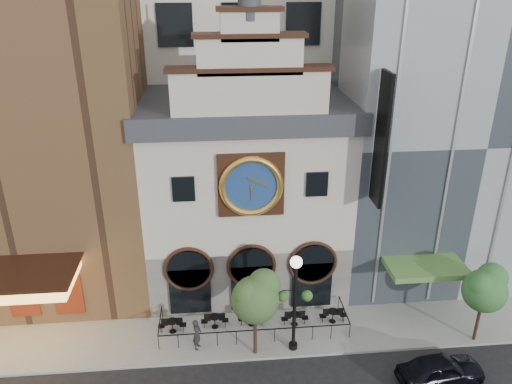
{
  "coord_description": "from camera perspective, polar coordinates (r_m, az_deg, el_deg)",
  "views": [
    {
      "loc": [
        -2.0,
        -20.58,
        19.08
      ],
      "look_at": [
        0.46,
        6.0,
        7.2
      ],
      "focal_mm": 35.0,
      "sensor_mm": 36.0,
      "label": 1
    }
  ],
  "objects": [
    {
      "name": "retail_building",
      "position": [
        35.2,
        20.32,
        7.8
      ],
      "size": [
        14.0,
        14.4,
        20.0
      ],
      "color": "gray",
      "rests_on": "ground"
    },
    {
      "name": "bistro_4",
      "position": [
        30.39,
        8.77,
        -13.75
      ],
      "size": [
        1.58,
        0.68,
        0.9
      ],
      "color": "black",
      "rests_on": "sidewalk"
    },
    {
      "name": "ground",
      "position": [
        28.13,
        0.2,
        -18.71
      ],
      "size": [
        120.0,
        120.0,
        0.0
      ],
      "primitive_type": "plane",
      "color": "black",
      "rests_on": "ground"
    },
    {
      "name": "clock_building",
      "position": [
        31.05,
        -1.16,
        0.47
      ],
      "size": [
        12.6,
        8.78,
        18.65
      ],
      "color": "#605E5B",
      "rests_on": "ground"
    },
    {
      "name": "car_right",
      "position": [
        28.12,
        20.36,
        -18.51
      ],
      "size": [
        4.61,
        2.36,
        1.5
      ],
      "primitive_type": "imported",
      "rotation": [
        0.0,
        0.0,
        1.71
      ],
      "color": "black",
      "rests_on": "ground"
    },
    {
      "name": "bistro_1",
      "position": [
        29.77,
        -4.74,
        -14.44
      ],
      "size": [
        1.58,
        0.68,
        0.9
      ],
      "color": "black",
      "rests_on": "sidewalk"
    },
    {
      "name": "theater_building",
      "position": [
        33.09,
        -25.04,
        10.51
      ],
      "size": [
        14.0,
        15.6,
        25.0
      ],
      "color": "brown",
      "rests_on": "ground"
    },
    {
      "name": "sidewalk",
      "position": [
        29.96,
        -0.27,
        -15.37
      ],
      "size": [
        44.0,
        5.0,
        0.15
      ],
      "primitive_type": "cube",
      "color": "gray",
      "rests_on": "ground"
    },
    {
      "name": "bistro_2",
      "position": [
        29.84,
        -0.51,
        -14.23
      ],
      "size": [
        1.58,
        0.68,
        0.9
      ],
      "color": "black",
      "rests_on": "sidewalk"
    },
    {
      "name": "pedestrian",
      "position": [
        28.22,
        -6.76,
        -15.86
      ],
      "size": [
        0.61,
        0.76,
        1.84
      ],
      "primitive_type": "imported",
      "rotation": [
        0.0,
        0.0,
        1.29
      ],
      "color": "#222227",
      "rests_on": "sidewalk"
    },
    {
      "name": "bistro_0",
      "position": [
        29.74,
        -9.55,
        -14.78
      ],
      "size": [
        1.58,
        0.68,
        0.9
      ],
      "color": "black",
      "rests_on": "sidewalk"
    },
    {
      "name": "lamppost",
      "position": [
        26.47,
        4.49,
        -11.49
      ],
      "size": [
        1.86,
        0.66,
        5.81
      ],
      "rotation": [
        0.0,
        0.0,
        -0.05
      ],
      "color": "black",
      "rests_on": "sidewalk"
    },
    {
      "name": "cafe_railing",
      "position": [
        29.63,
        -0.28,
        -14.59
      ],
      "size": [
        10.6,
        2.6,
        0.9
      ],
      "primitive_type": null,
      "color": "black",
      "rests_on": "sidewalk"
    },
    {
      "name": "tree_left",
      "position": [
        26.09,
        -0.01,
        -11.81
      ],
      "size": [
        2.59,
        2.5,
        5.0
      ],
      "color": "#382619",
      "rests_on": "sidewalk"
    },
    {
      "name": "bistro_3",
      "position": [
        29.93,
        4.45,
        -14.18
      ],
      "size": [
        1.58,
        0.68,
        0.9
      ],
      "color": "black",
      "rests_on": "sidewalk"
    },
    {
      "name": "tree_right",
      "position": [
        29.75,
        24.75,
        -9.88
      ],
      "size": [
        2.44,
        2.35,
        4.69
      ],
      "color": "#382619",
      "rests_on": "sidewalk"
    }
  ]
}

